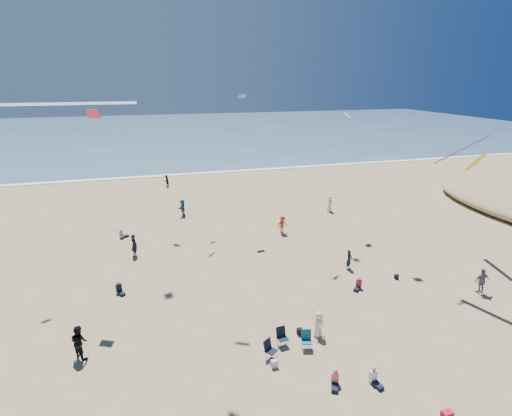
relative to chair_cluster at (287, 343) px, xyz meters
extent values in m
cube|color=#476B84|center=(-2.49, 91.10, -0.47)|extent=(220.00, 100.00, 0.06)
cube|color=white|center=(-2.49, 41.10, -0.46)|extent=(220.00, 1.20, 0.08)
imported|color=white|center=(12.07, 20.05, 0.35)|extent=(0.74, 0.94, 1.69)
imported|color=white|center=(2.09, 0.74, 0.24)|extent=(0.86, 0.76, 1.47)
imported|color=black|center=(7.57, 7.52, 0.25)|extent=(0.65, 0.61, 1.50)
imported|color=#335D8C|center=(-2.95, 22.94, 0.36)|extent=(1.13, 1.66, 1.72)
imported|color=black|center=(-7.61, 14.20, 0.40)|extent=(0.71, 0.78, 1.80)
imported|color=red|center=(5.23, 15.59, 0.32)|extent=(1.17, 0.83, 1.63)
imported|color=black|center=(-3.78, 35.02, 0.26)|extent=(0.92, 0.94, 1.53)
imported|color=black|center=(-10.17, 2.40, 0.40)|extent=(1.10, 1.10, 1.80)
imported|color=slate|center=(14.22, 2.05, 0.38)|extent=(1.06, 0.51, 1.76)
cube|color=silver|center=(-1.00, -0.99, -0.30)|extent=(0.35, 0.20, 0.40)
cube|color=black|center=(1.16, 1.12, -0.31)|extent=(0.30, 0.22, 0.38)
cube|color=red|center=(4.96, -5.83, -0.35)|extent=(0.45, 0.30, 0.30)
cube|color=black|center=(10.07, 5.22, -0.33)|extent=(0.28, 0.18, 0.34)
cube|color=red|center=(-8.91, 9.24, 10.95)|extent=(0.81, 0.59, 0.56)
cube|color=#0E94EB|center=(2.36, 18.58, 11.40)|extent=(0.73, 0.44, 0.35)
cube|color=white|center=(11.41, 16.37, 9.77)|extent=(0.61, 0.60, 0.46)
cube|color=#68238C|center=(13.07, 4.45, 8.57)|extent=(0.35, 3.14, 2.21)
cube|color=orange|center=(18.21, 8.24, 6.74)|extent=(0.35, 2.64, 1.87)
camera|label=1|loc=(-6.24, -16.22, 12.98)|focal=28.00mm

